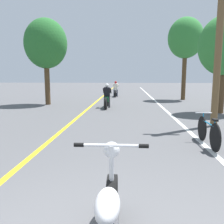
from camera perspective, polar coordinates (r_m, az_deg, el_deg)
The scene contains 10 objects.
lane_stripe_center at distance 14.30m, azimuth -5.13°, elevation 1.37°, with size 0.14×48.00×0.01m, color yellow.
lane_stripe_edge at distance 14.29m, azimuth 11.92°, elevation 1.21°, with size 0.14×48.00×0.01m, color white.
utility_pole at distance 9.41m, azimuth 24.40°, elevation 16.16°, with size 1.10×0.24×6.16m.
roadside_tree_right_near at distance 12.83m, azimuth 25.42°, elevation 14.09°, with size 2.44×2.20×4.64m.
roadside_tree_right_far at distance 19.13m, azimuth 17.29°, elevation 16.49°, with size 2.60×2.34×6.09m.
roadside_tree_left at distance 15.75m, azimuth -15.66°, elevation 15.45°, with size 2.65×2.38×5.31m.
motorcycle_foreground at distance 2.50m, azimuth -1.04°, elevation -25.32°, with size 0.83×2.01×1.08m.
motorcycle_rider_lead at distance 13.65m, azimuth -1.21°, elevation 3.24°, with size 0.50×2.18×1.38m.
motorcycle_rider_far at distance 20.96m, azimuth 0.88°, elevation 5.14°, with size 0.50×1.99×1.37m.
bicycle_parked at distance 6.72m, azimuth 22.14°, elevation -4.40°, with size 0.44×1.71×0.82m.
Camera 1 is at (0.47, -1.92, 1.83)m, focal length 38.00 mm.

